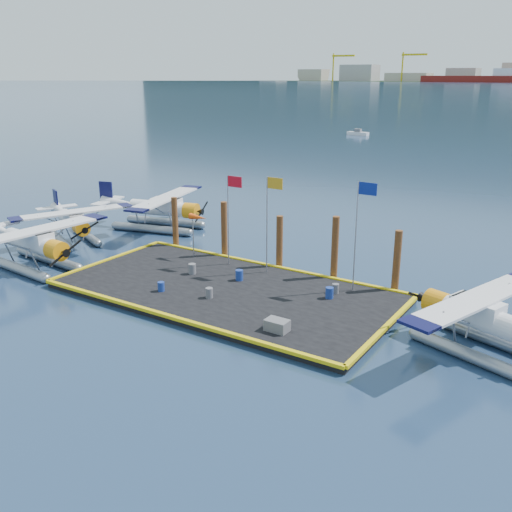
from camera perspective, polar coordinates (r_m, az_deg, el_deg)
The scene contains 23 objects.
ground at distance 34.31m, azimuth -3.00°, elevation -3.87°, with size 4000.00×4000.00×0.00m, color navy.
dock at distance 34.23m, azimuth -3.01°, elevation -3.56°, with size 20.00×10.00×0.40m, color black.
dock_bumpers at distance 34.13m, azimuth -3.01°, elevation -3.10°, with size 20.25×10.25×0.18m, color gold, non-canonical shape.
seaplane_a at distance 40.98m, azimuth -21.34°, elevation 0.96°, with size 9.61×10.60×3.76m.
seaplane_b at distance 46.92m, azimuth -17.86°, elevation 3.12°, with size 8.64×9.06×3.32m.
seaplane_c at distance 48.64m, azimuth -9.36°, elevation 4.50°, with size 9.88×10.70×3.79m.
seaplane_d at distance 28.79m, azimuth 21.82°, elevation -6.21°, with size 9.42×10.06×3.60m.
drum_0 at distance 36.65m, azimuth -6.40°, elevation -1.29°, with size 0.48×0.48×0.67m, color #57575C.
drum_1 at distance 32.73m, azimuth -4.70°, elevation -3.69°, with size 0.42×0.42×0.59m, color #57575C.
drum_2 at distance 32.81m, azimuth 7.36°, elevation -3.68°, with size 0.46×0.46×0.64m, color navy.
drum_3 at distance 34.06m, azimuth -9.47°, elevation -3.03°, with size 0.40×0.40×0.56m, color navy.
drum_4 at distance 33.61m, azimuth 7.96°, elevation -3.23°, with size 0.41×0.41×0.57m, color #57575C.
drum_5 at distance 35.33m, azimuth -1.68°, elevation -1.93°, with size 0.47×0.47×0.66m, color navy.
crate at distance 28.61m, azimuth 2.12°, elevation -6.94°, with size 1.16×0.77×0.58m, color #57575C.
flagpole_red at distance 37.24m, azimuth -2.56°, elevation 4.98°, with size 1.14×0.08×6.00m.
flagpole_yellow at distance 35.60m, azimuth 1.39°, elevation 4.58°, with size 1.14×0.08×6.20m.
flagpole_blue at distance 32.93m, azimuth 10.33°, elevation 3.51°, with size 1.14×0.08×6.50m.
windsock at distance 39.11m, azimuth -5.82°, elevation 3.77°, with size 1.40×0.44×3.12m.
piling_0 at distance 42.77m, azimuth -8.09°, elevation 3.20°, with size 0.44×0.44×4.00m, color #482B14.
piling_1 at distance 40.02m, azimuth -3.19°, elevation 2.49°, with size 0.44×0.44×4.20m, color #482B14.
piling_2 at distance 37.70m, azimuth 2.36°, elevation 1.22°, with size 0.44×0.44×3.80m, color #482B14.
piling_3 at distance 35.86m, azimuth 7.88°, elevation 0.60°, with size 0.44×0.44×4.30m, color #482B14.
piling_4 at distance 34.52m, azimuth 13.88°, elevation -0.71°, with size 0.44×0.44×4.00m, color #482B14.
Camera 1 is at (18.75, -25.78, 12.67)m, focal length 40.00 mm.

